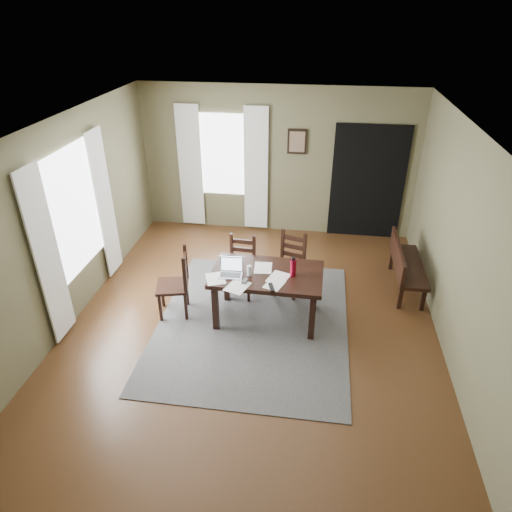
% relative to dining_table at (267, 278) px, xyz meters
% --- Properties ---
extents(ground, '(5.00, 6.00, 0.01)m').
position_rel_dining_table_xyz_m(ground, '(-0.18, -0.13, -0.67)').
color(ground, '#492C16').
extents(room_shell, '(5.02, 6.02, 2.71)m').
position_rel_dining_table_xyz_m(room_shell, '(-0.18, -0.13, 1.14)').
color(room_shell, brown).
rests_on(room_shell, ground).
extents(rug, '(2.60, 3.20, 0.01)m').
position_rel_dining_table_xyz_m(rug, '(-0.18, -0.13, -0.66)').
color(rug, '#474747').
rests_on(rug, ground).
extents(dining_table, '(1.50, 0.92, 0.74)m').
position_rel_dining_table_xyz_m(dining_table, '(0.00, 0.00, 0.00)').
color(dining_table, black).
rests_on(dining_table, rug).
extents(chair_end, '(0.52, 0.52, 0.99)m').
position_rel_dining_table_xyz_m(chair_end, '(-1.26, -0.05, -0.17)').
color(chair_end, black).
rests_on(chair_end, rug).
extents(chair_back_left, '(0.43, 0.43, 0.92)m').
position_rel_dining_table_xyz_m(chair_back_left, '(-0.46, 0.58, -0.21)').
color(chair_back_left, black).
rests_on(chair_back_left, rug).
extents(chair_back_right, '(0.51, 0.51, 0.94)m').
position_rel_dining_table_xyz_m(chair_back_right, '(0.25, 0.75, -0.20)').
color(chair_back_right, black).
rests_on(chair_back_right, rug).
extents(bench, '(0.42, 1.32, 0.74)m').
position_rel_dining_table_xyz_m(bench, '(1.98, 1.08, -0.22)').
color(bench, black).
rests_on(bench, ground).
extents(laptop, '(0.33, 0.26, 0.22)m').
position_rel_dining_table_xyz_m(laptop, '(-0.47, -0.09, 0.15)').
color(laptop, '#B7B7BC').
rests_on(laptop, dining_table).
extents(computer_mouse, '(0.08, 0.11, 0.03)m').
position_rel_dining_table_xyz_m(computer_mouse, '(-0.26, -0.28, 0.11)').
color(computer_mouse, '#3F3F42').
rests_on(computer_mouse, dining_table).
extents(tv_remote, '(0.10, 0.20, 0.02)m').
position_rel_dining_table_xyz_m(tv_remote, '(0.10, -0.36, 0.10)').
color(tv_remote, black).
rests_on(tv_remote, dining_table).
extents(drinking_glass, '(0.08, 0.08, 0.15)m').
position_rel_dining_table_xyz_m(drinking_glass, '(-0.22, -0.10, 0.17)').
color(drinking_glass, silver).
rests_on(drinking_glass, dining_table).
extents(water_bottle, '(0.08, 0.08, 0.27)m').
position_rel_dining_table_xyz_m(water_bottle, '(0.34, -0.02, 0.22)').
color(water_bottle, '#A20C28').
rests_on(water_bottle, dining_table).
extents(paper_a, '(0.34, 0.38, 0.00)m').
position_rel_dining_table_xyz_m(paper_a, '(-0.65, -0.25, 0.09)').
color(paper_a, white).
rests_on(paper_a, dining_table).
extents(paper_b, '(0.30, 0.33, 0.00)m').
position_rel_dining_table_xyz_m(paper_b, '(0.13, -0.28, 0.09)').
color(paper_b, white).
rests_on(paper_b, dining_table).
extents(paper_c, '(0.26, 0.32, 0.00)m').
position_rel_dining_table_xyz_m(paper_c, '(-0.07, 0.11, 0.09)').
color(paper_c, white).
rests_on(paper_c, dining_table).
extents(paper_d, '(0.33, 0.37, 0.00)m').
position_rel_dining_table_xyz_m(paper_d, '(0.16, -0.11, 0.09)').
color(paper_d, white).
rests_on(paper_d, dining_table).
extents(paper_e, '(0.35, 0.39, 0.00)m').
position_rel_dining_table_xyz_m(paper_e, '(-0.33, -0.39, 0.09)').
color(paper_e, white).
rests_on(paper_e, dining_table).
extents(window_left, '(0.01, 1.30, 1.70)m').
position_rel_dining_table_xyz_m(window_left, '(-2.65, 0.07, 0.79)').
color(window_left, white).
rests_on(window_left, ground).
extents(window_back, '(1.00, 0.01, 1.50)m').
position_rel_dining_table_xyz_m(window_back, '(-1.18, 2.84, 0.79)').
color(window_back, white).
rests_on(window_back, ground).
extents(curtain_left_near, '(0.03, 0.48, 2.30)m').
position_rel_dining_table_xyz_m(curtain_left_near, '(-2.62, -0.75, 0.54)').
color(curtain_left_near, silver).
rests_on(curtain_left_near, ground).
extents(curtain_left_far, '(0.03, 0.48, 2.30)m').
position_rel_dining_table_xyz_m(curtain_left_far, '(-2.62, 0.89, 0.54)').
color(curtain_left_far, silver).
rests_on(curtain_left_far, ground).
extents(curtain_back_left, '(0.44, 0.03, 2.30)m').
position_rel_dining_table_xyz_m(curtain_back_left, '(-1.80, 2.81, 0.54)').
color(curtain_back_left, silver).
rests_on(curtain_back_left, ground).
extents(curtain_back_right, '(0.44, 0.03, 2.30)m').
position_rel_dining_table_xyz_m(curtain_back_right, '(-0.56, 2.81, 0.54)').
color(curtain_back_right, silver).
rests_on(curtain_back_right, ground).
extents(framed_picture, '(0.34, 0.03, 0.44)m').
position_rel_dining_table_xyz_m(framed_picture, '(0.17, 2.84, 1.09)').
color(framed_picture, black).
rests_on(framed_picture, ground).
extents(doorway_back, '(1.30, 0.03, 2.10)m').
position_rel_dining_table_xyz_m(doorway_back, '(1.47, 2.84, 0.39)').
color(doorway_back, black).
rests_on(doorway_back, ground).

